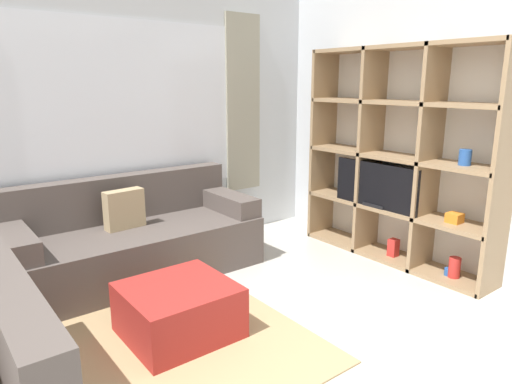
# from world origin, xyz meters

# --- Properties ---
(wall_back) EXTENTS (5.63, 0.11, 2.70)m
(wall_back) POSITION_xyz_m (0.00, 3.13, 1.36)
(wall_back) COLOR silver
(wall_back) RESTS_ON ground_plane
(wall_right) EXTENTS (0.07, 4.30, 2.70)m
(wall_right) POSITION_xyz_m (2.25, 1.55, 1.35)
(wall_right) COLOR silver
(wall_right) RESTS_ON ground_plane
(area_rug) EXTENTS (2.28, 2.30, 0.01)m
(area_rug) POSITION_xyz_m (-0.72, 1.67, 0.01)
(area_rug) COLOR tan
(area_rug) RESTS_ON ground_plane
(shelving_unit) EXTENTS (0.39, 1.97, 2.01)m
(shelving_unit) POSITION_xyz_m (2.05, 1.48, 0.98)
(shelving_unit) COLOR silver
(shelving_unit) RESTS_ON ground_plane
(couch_main) EXTENTS (2.16, 0.88, 0.86)m
(couch_main) POSITION_xyz_m (-0.13, 2.65, 0.31)
(couch_main) COLOR #564C47
(couch_main) RESTS_ON ground_plane
(ottoman) EXTENTS (0.70, 0.66, 0.36)m
(ottoman) POSITION_xyz_m (-0.31, 1.50, 0.18)
(ottoman) COLOR #A82823
(ottoman) RESTS_ON ground_plane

